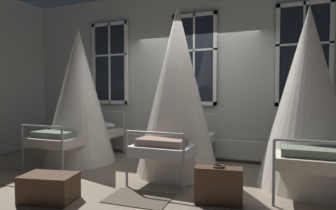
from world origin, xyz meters
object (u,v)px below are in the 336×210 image
at_px(cot_first, 79,98).
at_px(cot_second, 177,92).
at_px(travel_trunk, 49,188).
at_px(suitcase_dark, 219,185).
at_px(cot_third, 308,100).

height_order(cot_first, cot_second, cot_second).
distance_m(cot_first, travel_trunk, 2.31).
bearing_deg(cot_first, cot_second, -90.20).
distance_m(suitcase_dark, travel_trunk, 2.08).
height_order(cot_second, cot_third, cot_second).
height_order(cot_third, suitcase_dark, cot_third).
xyz_separation_m(cot_second, cot_third, (1.95, 0.02, -0.11)).
height_order(cot_third, travel_trunk, cot_third).
distance_m(cot_first, suitcase_dark, 3.31).
relative_size(suitcase_dark, travel_trunk, 0.91).
relative_size(cot_third, travel_trunk, 3.99).
bearing_deg(cot_first, cot_third, -89.66).
bearing_deg(cot_first, travel_trunk, -150.83).
relative_size(cot_first, cot_second, 0.93).
height_order(cot_first, travel_trunk, cot_first).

